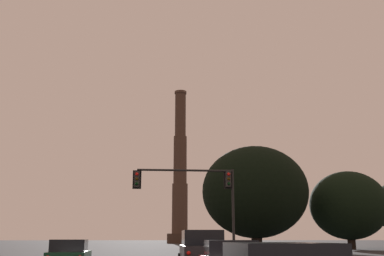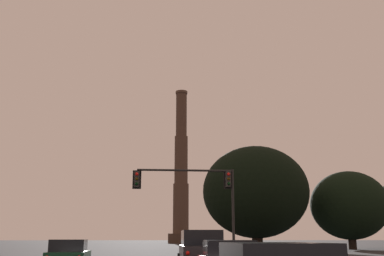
{
  "view_description": "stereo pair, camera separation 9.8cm",
  "coord_description": "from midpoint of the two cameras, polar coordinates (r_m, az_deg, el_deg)",
  "views": [
    {
      "loc": [
        0.78,
        -2.59,
        1.51
      ],
      "look_at": [
        3.65,
        29.84,
        9.49
      ],
      "focal_mm": 42.0,
      "sensor_mm": 36.0,
      "label": 1
    },
    {
      "loc": [
        0.88,
        -2.6,
        1.51
      ],
      "look_at": [
        3.65,
        29.84,
        9.49
      ],
      "focal_mm": 42.0,
      "sensor_mm": 36.0,
      "label": 2
    }
  ],
  "objects": [
    {
      "name": "treeline_far_left",
      "position": [
        65.05,
        19.22,
        -9.25
      ],
      "size": [
        10.45,
        9.41,
        10.38
      ],
      "color": "black",
      "rests_on": "ground_plane"
    },
    {
      "name": "hatchback_left_lane_front",
      "position": [
        22.85,
        -15.42,
        -15.42
      ],
      "size": [
        2.08,
        4.17,
        1.44
      ],
      "rotation": [
        0.0,
        0.0,
        0.05
      ],
      "color": "#0F3823",
      "rests_on": "ground_plane"
    },
    {
      "name": "treeline_center_right",
      "position": [
        59.04,
        7.97,
        -8.01
      ],
      "size": [
        13.68,
        12.31,
        13.21
      ],
      "color": "black",
      "rests_on": "ground_plane"
    },
    {
      "name": "smokestack",
      "position": [
        129.85,
        -1.56,
        -6.72
      ],
      "size": [
        7.1,
        7.1,
        44.42
      ],
      "color": "#3C2B22",
      "rests_on": "ground_plane"
    },
    {
      "name": "traffic_light_overhead_right",
      "position": [
        30.41,
        0.82,
        -7.78
      ],
      "size": [
        6.95,
        0.5,
        6.05
      ],
      "color": "black",
      "rests_on": "ground_plane"
    },
    {
      "name": "suv_right_lane_front",
      "position": [
        21.86,
        1.14,
        -15.38
      ],
      "size": [
        2.19,
        4.94,
        1.86
      ],
      "rotation": [
        0.0,
        0.0,
        -0.02
      ],
      "color": "#232328",
      "rests_on": "ground_plane"
    }
  ]
}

